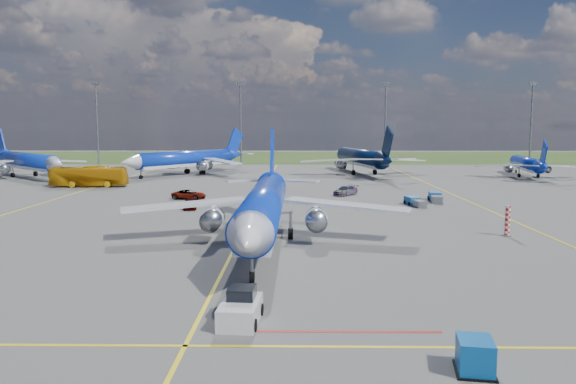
{
  "coord_description": "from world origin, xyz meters",
  "views": [
    {
      "loc": [
        5.41,
        -46.18,
        10.65
      ],
      "look_at": [
        4.57,
        10.42,
        4.0
      ],
      "focal_mm": 35.0,
      "sensor_mm": 36.0,
      "label": 1
    }
  ],
  "objects_px": {
    "bg_jet_n": "(361,174)",
    "bg_jet_ne": "(526,177)",
    "bg_jet_nw": "(29,177)",
    "warning_post": "(507,221)",
    "service_car_a": "(190,203)",
    "baggage_tug_w": "(415,202)",
    "baggage_tug_e": "(436,197)",
    "service_car_c": "(346,191)",
    "baggage_tug_c": "(265,185)",
    "main_airliner": "(264,244)",
    "service_car_b": "(189,195)",
    "bg_jet_nnw": "(187,175)",
    "pushback_tug": "(241,309)",
    "apron_bus": "(89,176)",
    "uld_container": "(475,356)"
  },
  "relations": [
    {
      "from": "apron_bus",
      "to": "baggage_tug_w",
      "type": "height_order",
      "value": "apron_bus"
    },
    {
      "from": "bg_jet_n",
      "to": "pushback_tug",
      "type": "relative_size",
      "value": 7.35
    },
    {
      "from": "bg_jet_nw",
      "to": "service_car_a",
      "type": "relative_size",
      "value": 8.7
    },
    {
      "from": "warning_post",
      "to": "service_car_a",
      "type": "bearing_deg",
      "value": 152.69
    },
    {
      "from": "service_car_c",
      "to": "baggage_tug_c",
      "type": "distance_m",
      "value": 16.62
    },
    {
      "from": "warning_post",
      "to": "baggage_tug_c",
      "type": "height_order",
      "value": "warning_post"
    },
    {
      "from": "service_car_a",
      "to": "pushback_tug",
      "type": "bearing_deg",
      "value": -84.69
    },
    {
      "from": "bg_jet_n",
      "to": "bg_jet_ne",
      "type": "relative_size",
      "value": 1.31
    },
    {
      "from": "service_car_b",
      "to": "baggage_tug_c",
      "type": "xyz_separation_m",
      "value": [
        10.35,
        15.56,
        -0.21
      ]
    },
    {
      "from": "bg_jet_nnw",
      "to": "pushback_tug",
      "type": "bearing_deg",
      "value": -43.0
    },
    {
      "from": "apron_bus",
      "to": "service_car_a",
      "type": "relative_size",
      "value": 3.07
    },
    {
      "from": "warning_post",
      "to": "service_car_a",
      "type": "relative_size",
      "value": 0.7
    },
    {
      "from": "baggage_tug_c",
      "to": "baggage_tug_e",
      "type": "xyz_separation_m",
      "value": [
        25.18,
        -17.61,
        0.11
      ]
    },
    {
      "from": "bg_jet_n",
      "to": "service_car_b",
      "type": "height_order",
      "value": "bg_jet_n"
    },
    {
      "from": "service_car_b",
      "to": "baggage_tug_e",
      "type": "height_order",
      "value": "service_car_b"
    },
    {
      "from": "bg_jet_ne",
      "to": "bg_jet_nw",
      "type": "bearing_deg",
      "value": 11.57
    },
    {
      "from": "warning_post",
      "to": "pushback_tug",
      "type": "xyz_separation_m",
      "value": [
        -23.62,
        -24.52,
        -0.77
      ]
    },
    {
      "from": "baggage_tug_e",
      "to": "bg_jet_n",
      "type": "bearing_deg",
      "value": 104.66
    },
    {
      "from": "bg_jet_n",
      "to": "baggage_tug_e",
      "type": "relative_size",
      "value": 6.9
    },
    {
      "from": "bg_jet_nw",
      "to": "main_airliner",
      "type": "height_order",
      "value": "main_airliner"
    },
    {
      "from": "main_airliner",
      "to": "service_car_b",
      "type": "distance_m",
      "value": 33.89
    },
    {
      "from": "apron_bus",
      "to": "baggage_tug_w",
      "type": "xyz_separation_m",
      "value": [
        52.61,
        -22.87,
        -1.32
      ]
    },
    {
      "from": "bg_jet_n",
      "to": "bg_jet_ne",
      "type": "bearing_deg",
      "value": 157.42
    },
    {
      "from": "warning_post",
      "to": "apron_bus",
      "type": "xyz_separation_m",
      "value": [
        -57.2,
        43.88,
        0.34
      ]
    },
    {
      "from": "main_airliner",
      "to": "baggage_tug_c",
      "type": "distance_m",
      "value": 47.0
    },
    {
      "from": "bg_jet_ne",
      "to": "pushback_tug",
      "type": "xyz_separation_m",
      "value": [
        -51.9,
        -89.68,
        0.73
      ]
    },
    {
      "from": "service_car_a",
      "to": "service_car_b",
      "type": "distance_m",
      "value": 9.64
    },
    {
      "from": "bg_jet_nnw",
      "to": "main_airliner",
      "type": "relative_size",
      "value": 1.0
    },
    {
      "from": "warning_post",
      "to": "service_car_c",
      "type": "bearing_deg",
      "value": 111.72
    },
    {
      "from": "main_airliner",
      "to": "service_car_b",
      "type": "relative_size",
      "value": 7.72
    },
    {
      "from": "warning_post",
      "to": "service_car_a",
      "type": "height_order",
      "value": "warning_post"
    },
    {
      "from": "bg_jet_nnw",
      "to": "baggage_tug_c",
      "type": "relative_size",
      "value": 8.08
    },
    {
      "from": "bg_jet_ne",
      "to": "main_airliner",
      "type": "bearing_deg",
      "value": 62.93
    },
    {
      "from": "pushback_tug",
      "to": "bg_jet_ne",
      "type": "bearing_deg",
      "value": 64.03
    },
    {
      "from": "main_airliner",
      "to": "baggage_tug_c",
      "type": "bearing_deg",
      "value": 93.27
    },
    {
      "from": "service_car_a",
      "to": "baggage_tug_e",
      "type": "bearing_deg",
      "value": 3.43
    },
    {
      "from": "bg_jet_n",
      "to": "service_car_c",
      "type": "relative_size",
      "value": 8.05
    },
    {
      "from": "bg_jet_ne",
      "to": "uld_container",
      "type": "xyz_separation_m",
      "value": [
        -41.08,
        -95.86,
        0.74
      ]
    },
    {
      "from": "bg_jet_nw",
      "to": "service_car_a",
      "type": "height_order",
      "value": "bg_jet_nw"
    },
    {
      "from": "baggage_tug_w",
      "to": "baggage_tug_e",
      "type": "height_order",
      "value": "baggage_tug_e"
    },
    {
      "from": "bg_jet_ne",
      "to": "baggage_tug_e",
      "type": "distance_m",
      "value": 49.45
    },
    {
      "from": "baggage_tug_c",
      "to": "warning_post",
      "type": "bearing_deg",
      "value": -72.27
    },
    {
      "from": "pushback_tug",
      "to": "service_car_a",
      "type": "height_order",
      "value": "pushback_tug"
    },
    {
      "from": "warning_post",
      "to": "bg_jet_nnw",
      "type": "distance_m",
      "value": 82.24
    },
    {
      "from": "bg_jet_nnw",
      "to": "service_car_a",
      "type": "distance_m",
      "value": 52.23
    },
    {
      "from": "warning_post",
      "to": "uld_container",
      "type": "bearing_deg",
      "value": -112.63
    },
    {
      "from": "bg_jet_nw",
      "to": "baggage_tug_e",
      "type": "xyz_separation_m",
      "value": [
        75.77,
        -36.59,
        0.59
      ]
    },
    {
      "from": "uld_container",
      "to": "service_car_c",
      "type": "height_order",
      "value": "uld_container"
    },
    {
      "from": "service_car_c",
      "to": "baggage_tug_c",
      "type": "height_order",
      "value": "service_car_c"
    },
    {
      "from": "warning_post",
      "to": "bg_jet_nnw",
      "type": "relative_size",
      "value": 0.08
    }
  ]
}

